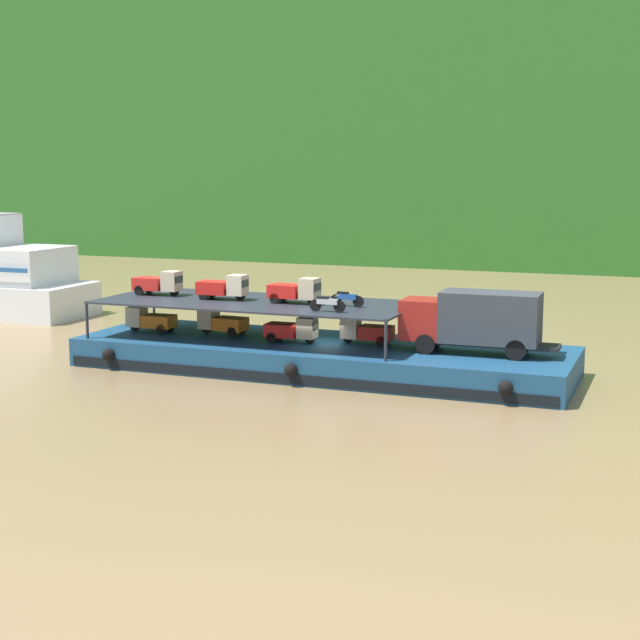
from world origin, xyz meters
name	(u,v)px	position (x,y,z in m)	size (l,w,h in m)	color
ground_plane	(321,370)	(0.00, 0.00, 0.00)	(400.00, 400.00, 0.00)	olive
hillside_far_bank	(534,69)	(0.00, 67.05, 21.80)	(146.39, 32.94, 38.71)	#286023
cargo_barge	(321,357)	(0.00, -0.02, 0.75)	(26.22, 8.36, 1.50)	navy
covered_lorry	(474,320)	(8.12, -0.01, 3.19)	(7.89, 2.42, 3.10)	maroon
cargo_rack	(256,303)	(-3.80, 0.00, 3.43)	(17.02, 7.02, 2.00)	#232833
mini_truck_lower_stern	(150,320)	(-10.18, -0.38, 2.19)	(2.78, 1.27, 1.38)	orange
mini_truck_lower_aft	(222,322)	(-6.02, 0.30, 2.19)	(2.79, 1.29, 1.38)	orange
mini_truck_lower_mid	(292,330)	(-1.44, -0.52, 2.19)	(2.78, 1.27, 1.38)	red
mini_truck_lower_fore	(366,331)	(2.33, 0.49, 2.19)	(2.78, 1.26, 1.38)	red
mini_truck_upper_stern	(159,283)	(-9.99, 0.34, 4.19)	(2.75, 1.22, 1.38)	red
mini_truck_upper_mid	(223,287)	(-5.74, 0.02, 4.19)	(2.78, 1.26, 1.38)	red
mini_truck_upper_fore	(295,290)	(-1.52, 0.10, 4.19)	(2.79, 1.28, 1.38)	red
motorcycle_upper_port	(327,303)	(1.13, -2.11, 3.93)	(1.90, 0.55, 0.87)	black
motorcycle_upper_centre	(347,298)	(1.42, 0.00, 3.93)	(1.90, 0.55, 0.87)	black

